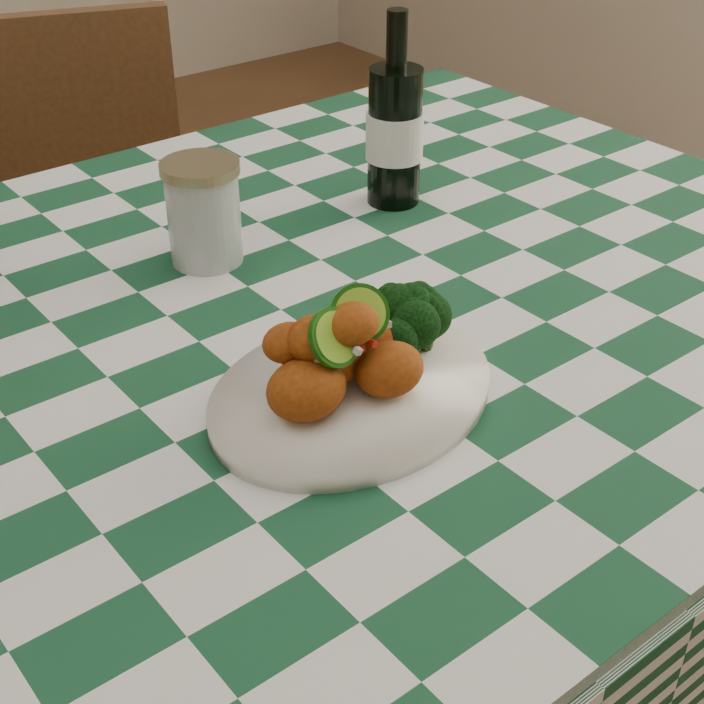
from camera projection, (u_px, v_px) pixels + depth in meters
dining_table at (226, 608)px, 1.22m from camera, size 1.66×1.06×0.79m
plate at (352, 393)px, 0.91m from camera, size 0.32×0.26×0.02m
fried_chicken_pile at (346, 348)px, 0.88m from camera, size 0.14×0.10×0.09m
broccoli_side at (408, 325)px, 0.94m from camera, size 0.08×0.08×0.06m
mason_jar at (204, 213)px, 1.12m from camera, size 0.10×0.10×0.12m
beer_bottle at (395, 110)px, 1.22m from camera, size 0.08×0.08×0.25m
wooden_chair_right at (97, 284)px, 1.80m from camera, size 0.53×0.54×0.89m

